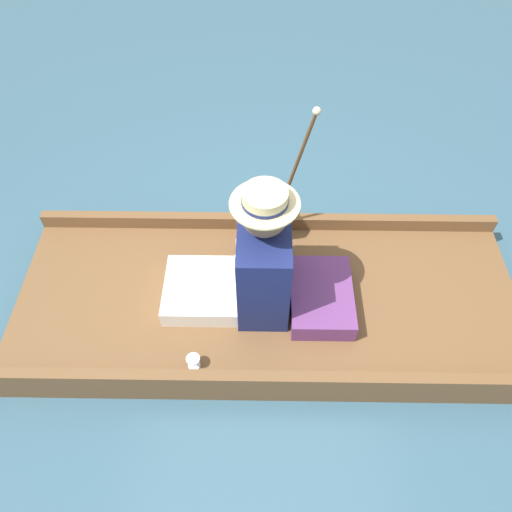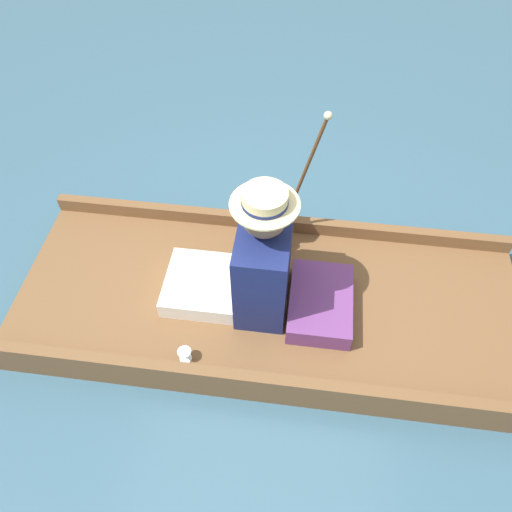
% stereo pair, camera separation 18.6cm
% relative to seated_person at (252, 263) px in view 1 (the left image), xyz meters
% --- Properties ---
extents(ground_plane, '(16.00, 16.00, 0.00)m').
position_rel_seated_person_xyz_m(ground_plane, '(0.01, -0.09, -0.45)').
color(ground_plane, '#385B70').
extents(punt_boat, '(1.14, 2.88, 0.24)m').
position_rel_seated_person_xyz_m(punt_boat, '(0.01, -0.09, -0.37)').
color(punt_boat, brown).
rests_on(punt_boat, ground_plane).
extents(seat_cushion, '(0.49, 0.34, 0.12)m').
position_rel_seated_person_xyz_m(seat_cushion, '(-0.04, -0.39, -0.25)').
color(seat_cushion, '#6B3875').
rests_on(seat_cushion, punt_boat).
extents(seated_person, '(0.47, 0.72, 0.83)m').
position_rel_seated_person_xyz_m(seated_person, '(0.00, 0.00, 0.00)').
color(seated_person, white).
rests_on(seated_person, punt_boat).
extents(teddy_bear, '(0.31, 0.18, 0.44)m').
position_rel_seated_person_xyz_m(teddy_bear, '(0.43, -0.07, -0.10)').
color(teddy_bear, tan).
rests_on(teddy_bear, punt_boat).
extents(wine_glass, '(0.07, 0.07, 0.08)m').
position_rel_seated_person_xyz_m(wine_glass, '(-0.44, 0.29, -0.25)').
color(wine_glass, silver).
rests_on(wine_glass, punt_boat).
extents(walking_cane, '(0.04, 0.24, 0.94)m').
position_rel_seated_person_xyz_m(walking_cane, '(0.48, -0.23, 0.24)').
color(walking_cane, brown).
rests_on(walking_cane, punt_boat).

